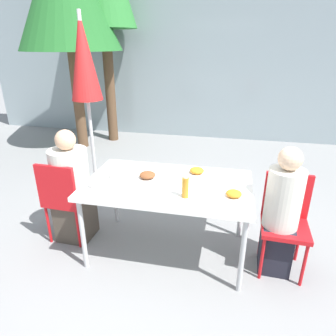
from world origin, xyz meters
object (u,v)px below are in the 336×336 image
object	(u,v)px
chair_left	(64,196)
salad_bowl	(118,175)
drinking_cup	(95,183)
person_right	(281,215)
person_left	(72,190)
closed_umbrella	(84,65)
bottle	(185,187)
chair_right	(285,215)

from	to	relation	value
chair_left	salad_bowl	distance (m)	0.62
drinking_cup	salad_bowl	xyz separation A→B (m)	(0.10, 0.27, -0.03)
person_right	salad_bowl	bearing A→B (deg)	-0.02
person_left	salad_bowl	world-z (taller)	person_left
person_right	closed_umbrella	world-z (taller)	closed_umbrella
person_left	drinking_cup	xyz separation A→B (m)	(0.40, -0.28, 0.25)
person_left	bottle	size ratio (longest dim) A/B	6.05
chair_left	person_right	distance (m)	2.07
person_right	salad_bowl	xyz separation A→B (m)	(-1.51, 0.07, 0.21)
person_right	drinking_cup	distance (m)	1.64
closed_umbrella	bottle	size ratio (longest dim) A/B	11.62
person_left	drinking_cup	bearing A→B (deg)	-32.44
chair_right	bottle	world-z (taller)	bottle
person_left	chair_right	world-z (taller)	person_left
closed_umbrella	bottle	bearing A→B (deg)	-40.98
closed_umbrella	salad_bowl	bearing A→B (deg)	-53.40
chair_left	person_left	bearing A→B (deg)	57.93
bottle	drinking_cup	distance (m)	0.80
salad_bowl	closed_umbrella	bearing A→B (deg)	126.60
chair_left	bottle	distance (m)	1.31
bottle	salad_bowl	bearing A→B (deg)	159.62
closed_umbrella	person_left	bearing A→B (deg)	-77.44
bottle	salad_bowl	xyz separation A→B (m)	(-0.69, 0.26, -0.07)
person_right	bottle	size ratio (longest dim) A/B	6.06
person_left	salad_bowl	bearing A→B (deg)	0.74
person_right	closed_umbrella	bearing A→B (deg)	-22.45
person_left	salad_bowl	size ratio (longest dim) A/B	8.41
closed_umbrella	salad_bowl	xyz separation A→B (m)	(0.72, -0.97, -0.92)
person_right	salad_bowl	world-z (taller)	person_right
drinking_cup	closed_umbrella	bearing A→B (deg)	116.54
bottle	salad_bowl	size ratio (longest dim) A/B	1.39
chair_left	chair_right	size ratio (longest dim) A/B	1.00
chair_right	salad_bowl	distance (m)	1.58
chair_left	person_right	world-z (taller)	person_right
drinking_cup	bottle	bearing A→B (deg)	0.59
salad_bowl	chair_right	bearing A→B (deg)	0.27
closed_umbrella	chair_right	bearing A→B (deg)	-22.95
bottle	drinking_cup	xyz separation A→B (m)	(-0.80, -0.01, -0.04)
chair_left	closed_umbrella	xyz separation A→B (m)	(-0.16, 1.04, 1.17)
drinking_cup	chair_left	bearing A→B (deg)	156.47
bottle	closed_umbrella	bearing A→B (deg)	139.02
person_right	drinking_cup	world-z (taller)	person_right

